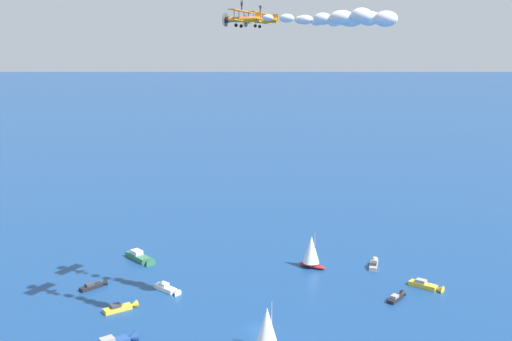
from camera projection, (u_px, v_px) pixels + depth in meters
The scene contains 16 objects.
ground_plane at pixel (259, 329), 119.48m from camera, with size 2000.00×2000.00×0.00m, color navy.
motorboat_far_port at pixel (122, 307), 127.81m from camera, with size 7.37×4.73×2.10m.
sailboat_far_stbd at pixel (311, 251), 150.69m from camera, with size 4.08×7.32×9.39m.
motorboat_inshore at pixel (397, 297), 133.01m from camera, with size 6.34×2.37×1.80m.
motorboat_offshore at pixel (141, 258), 155.61m from camera, with size 5.69×10.72×3.02m.
motorboat_trailing at pixel (168, 289), 137.01m from camera, with size 3.27×7.63×2.15m.
sailboat_ahead at pixel (267, 328), 110.91m from camera, with size 6.68×6.19×9.20m.
motorboat_outer_ring_d at pixel (374, 264), 152.30m from camera, with size 7.30×3.79×2.06m.
motorboat_outer_ring_e at pixel (95, 286), 139.10m from camera, with size 6.71×3.15×1.89m.
motorboat_outer_ring_f at pixel (428, 286), 138.66m from camera, with size 2.92×8.00×2.27m.
biplane_lead at pixel (241, 19), 101.85m from camera, with size 7.36×6.82×3.60m.
wingwalker_lead at pixel (242, 5), 101.50m from camera, with size 0.93×0.23×1.77m.
smoke_trail_lead at pixel (334, 17), 94.60m from camera, with size 3.64×18.34×2.70m.
biplane_wingman at pixel (260, 20), 113.45m from camera, with size 7.36×6.82×3.60m.
wingwalker_wingman at pixel (260, 8), 113.11m from camera, with size 1.51×0.23×1.53m.
smoke_trail_wingman at pixel (360, 19), 104.87m from camera, with size 3.98×21.48×2.87m.
Camera 1 is at (-94.51, -56.53, 55.76)m, focal length 43.00 mm.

